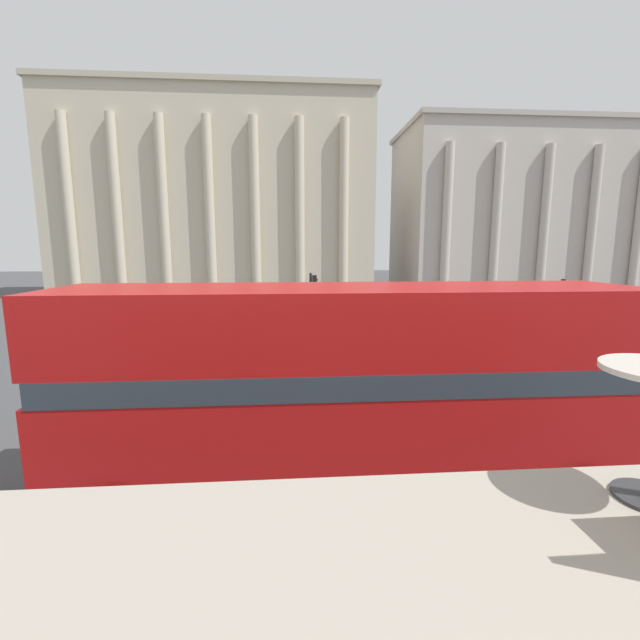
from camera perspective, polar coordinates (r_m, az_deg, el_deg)
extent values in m
cylinder|color=black|center=(11.60, 24.19, -13.65)|extent=(1.00, 0.22, 1.00)
cylinder|color=black|center=(9.69, 31.65, -18.92)|extent=(1.00, 0.22, 1.00)
cylinder|color=black|center=(10.70, -20.63, -15.39)|extent=(1.00, 0.22, 1.00)
cylinder|color=black|center=(8.60, -25.60, -22.20)|extent=(1.00, 0.22, 1.00)
cube|color=#B71414|center=(8.85, 3.93, -13.62)|extent=(11.08, 2.52, 1.84)
cube|color=#2D3842|center=(8.47, 4.02, -6.46)|extent=(10.85, 2.54, 0.45)
cube|color=#B71414|center=(8.26, 4.09, -0.34)|extent=(11.08, 2.52, 1.38)
cube|color=beige|center=(49.10, -13.39, 15.25)|extent=(32.27, 10.37, 20.24)
cube|color=#B7AD93|center=(51.26, -13.88, 26.84)|extent=(32.87, 10.97, 0.50)
cylinder|color=beige|center=(47.32, -30.46, 12.62)|extent=(0.90, 0.90, 17.20)
cylinder|color=beige|center=(45.66, -25.47, 13.16)|extent=(0.90, 0.90, 17.20)
cylinder|color=beige|center=(44.34, -20.13, 13.63)|extent=(0.90, 0.90, 17.20)
cylinder|color=beige|center=(43.42, -14.49, 14.00)|extent=(0.90, 0.90, 17.20)
cylinder|color=beige|center=(42.91, -8.65, 14.24)|extent=(0.90, 0.90, 17.20)
cylinder|color=beige|center=(42.82, -2.71, 14.35)|extent=(0.90, 0.90, 17.20)
cylinder|color=beige|center=(43.17, 3.19, 14.30)|extent=(0.90, 0.90, 17.20)
cube|color=#BCB2A8|center=(57.09, 24.13, 12.77)|extent=(26.06, 12.93, 18.13)
cube|color=#ADA399|center=(58.52, 24.79, 21.89)|extent=(26.66, 13.53, 0.50)
cylinder|color=#BCB2A8|center=(46.41, 16.55, 12.48)|extent=(0.90, 0.90, 15.41)
cylinder|color=#BCB2A8|center=(48.49, 22.44, 12.02)|extent=(0.90, 0.90, 15.41)
cylinder|color=#BCB2A8|center=(51.01, 27.78, 11.49)|extent=(0.90, 0.90, 15.41)
cylinder|color=#BCB2A8|center=(53.92, 32.56, 10.93)|extent=(0.90, 0.90, 15.41)
cylinder|color=#BCB2A8|center=(57.16, 36.81, 10.37)|extent=(0.90, 0.90, 15.41)
cylinder|color=black|center=(14.03, 29.06, -3.52)|extent=(0.12, 0.12, 4.06)
cube|color=black|center=(13.89, 30.19, 2.90)|extent=(0.20, 0.24, 0.70)
sphere|color=green|center=(13.94, 30.62, 3.50)|extent=(0.14, 0.14, 0.14)
cylinder|color=black|center=(20.32, -1.24, 0.94)|extent=(0.12, 0.12, 3.79)
cube|color=black|center=(20.17, -0.75, 5.01)|extent=(0.20, 0.24, 0.70)
sphere|color=red|center=(20.16, -0.43, 5.44)|extent=(0.14, 0.14, 0.14)
cylinder|color=#282B33|center=(32.34, -9.34, 1.28)|extent=(0.14, 0.14, 0.79)
cylinder|color=#282B33|center=(32.33, -9.02, 1.28)|extent=(0.14, 0.14, 0.79)
cylinder|color=slate|center=(32.24, -9.21, 2.52)|extent=(0.32, 0.32, 0.62)
sphere|color=tan|center=(32.20, -9.23, 3.26)|extent=(0.21, 0.21, 0.21)
cylinder|color=#282B33|center=(29.24, 6.93, 0.49)|extent=(0.14, 0.14, 0.80)
cylinder|color=#282B33|center=(29.27, 7.27, 0.49)|extent=(0.14, 0.14, 0.80)
cylinder|color=#284799|center=(29.16, 7.13, 1.88)|extent=(0.32, 0.32, 0.63)
sphere|color=tan|center=(29.11, 7.15, 2.70)|extent=(0.22, 0.22, 0.22)
cylinder|color=#282B33|center=(20.80, -10.35, -3.14)|extent=(0.14, 0.14, 0.85)
cylinder|color=#282B33|center=(20.79, -9.86, -3.14)|extent=(0.14, 0.14, 0.85)
cylinder|color=yellow|center=(20.65, -10.16, -1.08)|extent=(0.32, 0.32, 0.67)
sphere|color=tan|center=(20.57, -10.20, 0.15)|extent=(0.23, 0.23, 0.23)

